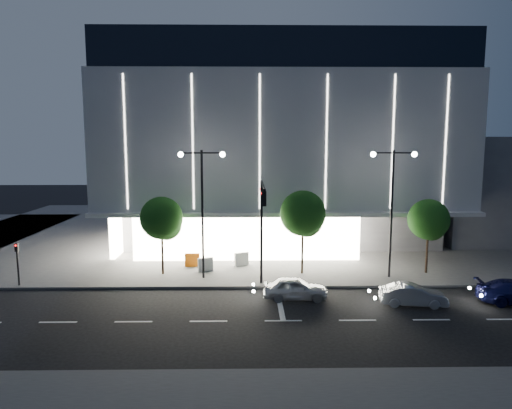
{
  "coord_description": "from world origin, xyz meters",
  "views": [
    {
      "loc": [
        0.15,
        -24.85,
        9.43
      ],
      "look_at": [
        0.7,
        8.18,
        5.0
      ],
      "focal_mm": 32.0,
      "sensor_mm": 36.0,
      "label": 1
    }
  ],
  "objects_px": {
    "barrier_a": "(192,260)",
    "car_second": "(413,295)",
    "car_lead": "(295,288)",
    "street_lamp_west": "(202,195)",
    "barrier_b": "(205,265)",
    "street_lamp_east": "(392,195)",
    "ped_signal_far": "(17,260)",
    "traffic_mast": "(262,214)",
    "tree_mid": "(303,216)",
    "barrier_d": "(241,259)",
    "tree_left": "(162,220)",
    "tree_right": "(429,222)"
  },
  "relations": [
    {
      "from": "barrier_a",
      "to": "car_second",
      "type": "bearing_deg",
      "value": -34.09
    },
    {
      "from": "barrier_a",
      "to": "car_lead",
      "type": "bearing_deg",
      "value": -48.05
    },
    {
      "from": "street_lamp_west",
      "to": "barrier_a",
      "type": "relative_size",
      "value": 8.18
    },
    {
      "from": "street_lamp_west",
      "to": "car_second",
      "type": "height_order",
      "value": "street_lamp_west"
    },
    {
      "from": "street_lamp_west",
      "to": "barrier_b",
      "type": "xyz_separation_m",
      "value": [
        -0.01,
        1.63,
        -5.31
      ]
    },
    {
      "from": "street_lamp_east",
      "to": "ped_signal_far",
      "type": "relative_size",
      "value": 3.0
    },
    {
      "from": "traffic_mast",
      "to": "street_lamp_west",
      "type": "xyz_separation_m",
      "value": [
        -4.0,
        2.66,
        0.93
      ]
    },
    {
      "from": "tree_mid",
      "to": "barrier_d",
      "type": "bearing_deg",
      "value": 153.81
    },
    {
      "from": "car_lead",
      "to": "street_lamp_east",
      "type": "bearing_deg",
      "value": -57.68
    },
    {
      "from": "street_lamp_east",
      "to": "tree_left",
      "type": "distance_m",
      "value": 16.12
    },
    {
      "from": "street_lamp_east",
      "to": "traffic_mast",
      "type": "bearing_deg",
      "value": -163.52
    },
    {
      "from": "traffic_mast",
      "to": "tree_left",
      "type": "relative_size",
      "value": 1.24
    },
    {
      "from": "barrier_a",
      "to": "barrier_b",
      "type": "distance_m",
      "value": 1.78
    },
    {
      "from": "tree_mid",
      "to": "car_lead",
      "type": "distance_m",
      "value": 6.36
    },
    {
      "from": "ped_signal_far",
      "to": "tree_left",
      "type": "height_order",
      "value": "tree_left"
    },
    {
      "from": "tree_mid",
      "to": "car_second",
      "type": "relative_size",
      "value": 1.62
    },
    {
      "from": "street_lamp_west",
      "to": "ped_signal_far",
      "type": "relative_size",
      "value": 3.0
    },
    {
      "from": "barrier_d",
      "to": "barrier_a",
      "type": "bearing_deg",
      "value": 160.58
    },
    {
      "from": "street_lamp_west",
      "to": "barrier_a",
      "type": "height_order",
      "value": "street_lamp_west"
    },
    {
      "from": "tree_left",
      "to": "barrier_a",
      "type": "relative_size",
      "value": 5.2
    },
    {
      "from": "street_lamp_west",
      "to": "barrier_a",
      "type": "distance_m",
      "value": 6.2
    },
    {
      "from": "street_lamp_east",
      "to": "car_lead",
      "type": "relative_size",
      "value": 2.3
    },
    {
      "from": "car_second",
      "to": "barrier_b",
      "type": "relative_size",
      "value": 3.45
    },
    {
      "from": "tree_mid",
      "to": "barrier_b",
      "type": "distance_m",
      "value": 7.96
    },
    {
      "from": "ped_signal_far",
      "to": "barrier_b",
      "type": "xyz_separation_m",
      "value": [
        11.99,
        3.13,
        -1.24
      ]
    },
    {
      "from": "tree_mid",
      "to": "ped_signal_far",
      "type": "bearing_deg",
      "value": -172.45
    },
    {
      "from": "tree_mid",
      "to": "car_lead",
      "type": "height_order",
      "value": "tree_mid"
    },
    {
      "from": "tree_left",
      "to": "tree_mid",
      "type": "xyz_separation_m",
      "value": [
        10.0,
        0.0,
        0.3
      ]
    },
    {
      "from": "street_lamp_west",
      "to": "street_lamp_east",
      "type": "relative_size",
      "value": 1.0
    },
    {
      "from": "street_lamp_east",
      "to": "car_second",
      "type": "height_order",
      "value": "street_lamp_east"
    },
    {
      "from": "car_lead",
      "to": "tree_mid",
      "type": "bearing_deg",
      "value": -9.26
    },
    {
      "from": "ped_signal_far",
      "to": "car_lead",
      "type": "bearing_deg",
      "value": -8.12
    },
    {
      "from": "street_lamp_west",
      "to": "ped_signal_far",
      "type": "xyz_separation_m",
      "value": [
        -12.0,
        -1.5,
        -4.07
      ]
    },
    {
      "from": "tree_left",
      "to": "car_lead",
      "type": "xyz_separation_m",
      "value": [
        8.97,
        -5.09,
        -3.37
      ]
    },
    {
      "from": "ped_signal_far",
      "to": "barrier_b",
      "type": "height_order",
      "value": "ped_signal_far"
    },
    {
      "from": "tree_left",
      "to": "tree_mid",
      "type": "bearing_deg",
      "value": 0.0
    },
    {
      "from": "barrier_a",
      "to": "tree_left",
      "type": "bearing_deg",
      "value": -136.18
    },
    {
      "from": "tree_left",
      "to": "barrier_d",
      "type": "distance_m",
      "value": 6.88
    },
    {
      "from": "ped_signal_far",
      "to": "traffic_mast",
      "type": "bearing_deg",
      "value": -4.15
    },
    {
      "from": "street_lamp_east",
      "to": "car_second",
      "type": "distance_m",
      "value": 7.5
    },
    {
      "from": "traffic_mast",
      "to": "street_lamp_east",
      "type": "relative_size",
      "value": 0.79
    },
    {
      "from": "street_lamp_west",
      "to": "car_second",
      "type": "distance_m",
      "value": 14.81
    },
    {
      "from": "barrier_b",
      "to": "traffic_mast",
      "type": "bearing_deg",
      "value": -66.2
    },
    {
      "from": "street_lamp_west",
      "to": "street_lamp_east",
      "type": "xyz_separation_m",
      "value": [
        13.0,
        0.0,
        0.0
      ]
    },
    {
      "from": "street_lamp_east",
      "to": "ped_signal_far",
      "type": "xyz_separation_m",
      "value": [
        -25.0,
        -1.5,
        -4.07
      ]
    },
    {
      "from": "street_lamp_west",
      "to": "car_lead",
      "type": "height_order",
      "value": "street_lamp_west"
    },
    {
      "from": "barrier_b",
      "to": "street_lamp_west",
      "type": "bearing_deg",
      "value": -109.02
    },
    {
      "from": "car_second",
      "to": "barrier_d",
      "type": "relative_size",
      "value": 3.45
    },
    {
      "from": "barrier_b",
      "to": "tree_right",
      "type": "bearing_deg",
      "value": -21.41
    },
    {
      "from": "barrier_a",
      "to": "barrier_d",
      "type": "relative_size",
      "value": 1.0
    }
  ]
}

